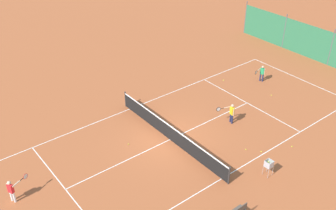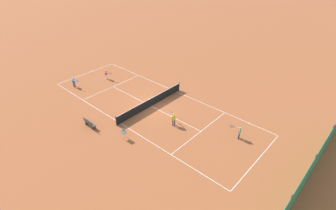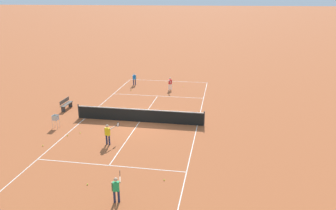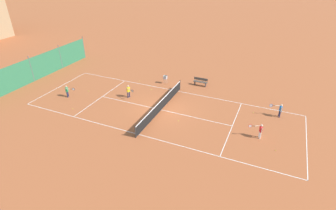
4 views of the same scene
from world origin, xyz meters
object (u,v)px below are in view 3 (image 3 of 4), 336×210
tennis_ball_mid_court (164,180)px  tennis_ball_by_net_right (80,133)px  player_far_service (116,187)px  ball_hopper (55,118)px  tennis_net (139,115)px  tennis_ball_far_corner (67,135)px  player_far_baseline (134,78)px  tennis_ball_by_net_left (131,90)px  player_near_baseline (108,133)px  tennis_ball_service_box (87,184)px  tennis_ball_near_corner (183,87)px  tennis_ball_alley_right (43,146)px  player_near_service (170,83)px  courtside_bench (66,104)px  tennis_ball_alley_left (160,112)px

tennis_ball_mid_court → tennis_ball_by_net_right: 7.96m
player_far_service → ball_hopper: player_far_service is taller
tennis_net → tennis_ball_far_corner: size_ratio=139.09×
player_far_baseline → tennis_ball_by_net_left: size_ratio=18.55×
player_near_baseline → player_far_baseline: size_ratio=1.04×
player_far_baseline → tennis_ball_by_net_right: player_far_baseline is taller
tennis_ball_by_net_right → tennis_ball_mid_court: bearing=143.7°
tennis_ball_by_net_left → tennis_ball_service_box: (-2.42, 16.04, 0.00)m
tennis_ball_far_corner → tennis_ball_mid_court: bearing=149.2°
tennis_ball_mid_court → tennis_ball_by_net_left: bearing=-68.5°
tennis_ball_mid_court → tennis_ball_near_corner: bearing=-85.8°
player_far_baseline → ball_hopper: player_far_baseline is taller
player_far_baseline → ball_hopper: bearing=79.0°
tennis_ball_mid_court → tennis_ball_by_net_left: same height
tennis_ball_by_net_right → ball_hopper: (2.02, -0.67, 0.63)m
player_far_service → tennis_ball_mid_court: player_far_service is taller
player_near_baseline → player_far_service: size_ratio=1.06×
tennis_net → player_far_baseline: bearing=-72.6°
tennis_ball_by_net_right → tennis_ball_alley_right: 2.59m
tennis_ball_mid_court → tennis_ball_by_net_right: size_ratio=1.00×
tennis_ball_alley_right → tennis_ball_by_net_left: (-1.88, -12.52, 0.00)m
player_far_baseline → tennis_ball_far_corner: player_far_baseline is taller
player_near_service → tennis_ball_mid_court: size_ratio=18.38×
player_near_service → courtside_bench: 9.93m
tennis_net → tennis_ball_service_box: bearing=87.4°
tennis_ball_alley_right → tennis_ball_service_box: (-4.29, 3.52, 0.00)m
player_far_service → tennis_ball_far_corner: player_far_service is taller
player_near_service → tennis_ball_near_corner: player_near_service is taller
player_near_service → tennis_ball_by_net_right: bearing=70.1°
tennis_ball_alley_left → ball_hopper: ball_hopper is taller
tennis_net → tennis_ball_by_net_left: tennis_net is taller
courtside_bench → player_far_baseline: bearing=-112.2°
tennis_ball_by_net_right → tennis_ball_alley_left: bearing=-132.4°
tennis_ball_far_corner → tennis_ball_by_net_left: 10.89m
player_far_baseline → tennis_ball_mid_court: player_far_baseline is taller
tennis_ball_by_net_left → tennis_ball_service_box: same height
tennis_ball_mid_court → tennis_net: bearing=-67.0°
player_near_baseline → ball_hopper: size_ratio=1.44×
player_far_baseline → player_near_service: bearing=163.0°
ball_hopper → player_far_service: bearing=132.3°
tennis_ball_by_net_right → tennis_ball_near_corner: same height
tennis_ball_alley_right → tennis_ball_alley_left: (-5.74, -6.96, 0.00)m
player_near_service → tennis_ball_alley_right: 14.49m
player_near_service → tennis_ball_mid_court: (-2.34, 15.92, -0.68)m
tennis_net → tennis_ball_near_corner: (-1.87, -9.86, -0.47)m
tennis_ball_mid_court → tennis_ball_by_net_left: size_ratio=1.00×
player_far_baseline → tennis_ball_far_corner: size_ratio=18.55×
player_far_baseline → tennis_ball_by_net_right: 12.40m
tennis_ball_alley_right → ball_hopper: size_ratio=0.07×
tennis_net → tennis_ball_far_corner: bearing=38.9°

